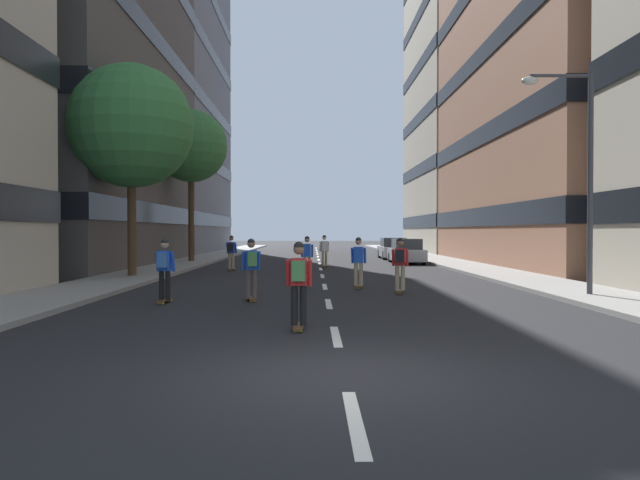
{
  "coord_description": "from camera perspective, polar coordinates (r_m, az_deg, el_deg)",
  "views": [
    {
      "loc": [
        -0.45,
        -8.15,
        1.98
      ],
      "look_at": [
        0.0,
        25.92,
        1.48
      ],
      "focal_mm": 33.27,
      "sensor_mm": 36.0,
      "label": 1
    }
  ],
  "objects": [
    {
      "name": "ground_plane",
      "position": [
        36.84,
        -0.06,
        -2.24
      ],
      "size": [
        171.76,
        171.76,
        0.0
      ],
      "primitive_type": "plane",
      "color": "black"
    },
    {
      "name": "sidewalk_left",
      "position": [
        41.11,
        -11.36,
        -1.84
      ],
      "size": [
        2.87,
        78.72,
        0.14
      ],
      "primitive_type": "cube",
      "color": "gray",
      "rests_on": "ground_plane"
    },
    {
      "name": "sidewalk_right",
      "position": [
        41.28,
        11.08,
        -1.83
      ],
      "size": [
        2.87,
        78.72,
        0.14
      ],
      "primitive_type": "cube",
      "color": "gray",
      "rests_on": "ground_plane"
    },
    {
      "name": "lane_markings",
      "position": [
        38.71,
        -0.09,
        -2.09
      ],
      "size": [
        0.16,
        67.2,
        0.01
      ],
      "color": "silver",
      "rests_on": "ground_plane"
    },
    {
      "name": "building_left_mid",
      "position": [
        40.39,
        -25.8,
        19.83
      ],
      "size": [
        14.29,
        21.63,
        30.18
      ],
      "color": "#4C4744",
      "rests_on": "ground_plane"
    },
    {
      "name": "building_left_far",
      "position": [
        59.84,
        -16.98,
        15.91
      ],
      "size": [
        14.29,
        20.19,
        34.98
      ],
      "color": "slate",
      "rests_on": "ground_plane"
    },
    {
      "name": "building_right_mid",
      "position": [
        40.47,
        25.49,
        18.42
      ],
      "size": [
        14.29,
        23.55,
        28.34
      ],
      "color": "#9E6B51",
      "rests_on": "ground_plane"
    },
    {
      "name": "building_right_far",
      "position": [
        59.35,
        16.31,
        12.93
      ],
      "size": [
        14.29,
        17.11,
        28.7
      ],
      "color": "#B2A893",
      "rests_on": "ground_plane"
    },
    {
      "name": "parked_car_near",
      "position": [
        43.0,
        7.03,
        -0.87
      ],
      "size": [
        1.82,
        4.4,
        1.52
      ],
      "color": "#B2B7BF",
      "rests_on": "ground_plane"
    },
    {
      "name": "parked_car_mid",
      "position": [
        36.97,
        8.31,
        -1.16
      ],
      "size": [
        1.82,
        4.4,
        1.52
      ],
      "color": "#B2B7BF",
      "rests_on": "ground_plane"
    },
    {
      "name": "street_tree_near",
      "position": [
        26.41,
        -17.69,
        10.36
      ],
      "size": [
        5.16,
        5.16,
        8.83
      ],
      "color": "#4C3823",
      "rests_on": "sidewalk_left"
    },
    {
      "name": "street_tree_mid",
      "position": [
        38.22,
        -12.31,
        8.78
      ],
      "size": [
        4.52,
        4.52,
        9.43
      ],
      "color": "#4C3823",
      "rests_on": "sidewalk_left"
    },
    {
      "name": "streetlamp_right",
      "position": [
        19.1,
        23.57,
        7.25
      ],
      "size": [
        2.13,
        0.3,
        6.5
      ],
      "color": "#3F3F44",
      "rests_on": "sidewalk_right"
    },
    {
      "name": "skater_0",
      "position": [
        19.13,
        7.71,
        -2.07
      ],
      "size": [
        0.57,
        0.92,
        1.78
      ],
      "color": "brown",
      "rests_on": "ground_plane"
    },
    {
      "name": "skater_1",
      "position": [
        25.45,
        -1.25,
        -1.41
      ],
      "size": [
        0.53,
        0.9,
        1.78
      ],
      "color": "brown",
      "rests_on": "ground_plane"
    },
    {
      "name": "skater_2",
      "position": [
        16.92,
        -6.62,
        -2.44
      ],
      "size": [
        0.57,
        0.92,
        1.78
      ],
      "color": "brown",
      "rests_on": "ground_plane"
    },
    {
      "name": "skater_3",
      "position": [
        32.37,
        0.43,
        -0.92
      ],
      "size": [
        0.56,
        0.92,
        1.78
      ],
      "color": "brown",
      "rests_on": "ground_plane"
    },
    {
      "name": "skater_4",
      "position": [
        11.92,
        -2.06,
        -3.82
      ],
      "size": [
        0.54,
        0.9,
        1.78
      ],
      "color": "brown",
      "rests_on": "ground_plane"
    },
    {
      "name": "skater_5",
      "position": [
        20.66,
        3.72,
        -1.93
      ],
      "size": [
        0.56,
        0.92,
        1.78
      ],
      "color": "brown",
      "rests_on": "ground_plane"
    },
    {
      "name": "skater_6",
      "position": [
        30.1,
        -8.54,
        -1.01
      ],
      "size": [
        0.56,
        0.92,
        1.78
      ],
      "color": "brown",
      "rests_on": "ground_plane"
    },
    {
      "name": "skater_7",
      "position": [
        16.88,
        -14.74,
        -2.47
      ],
      "size": [
        0.55,
        0.92,
        1.78
      ],
      "color": "brown",
      "rests_on": "ground_plane"
    }
  ]
}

